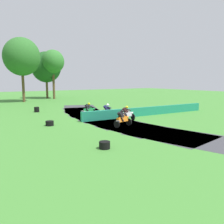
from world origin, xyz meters
TOP-DOWN VIEW (x-y plane):
  - ground_plane at (0.00, 0.00)m, footprint 120.00×120.00m
  - track_asphalt at (0.68, -0.03)m, footprint 7.75×27.40m
  - safety_barrier at (5.45, -0.23)m, footprint 15.55×0.96m
  - motorcycle_lead_green at (-0.04, 2.98)m, footprint 1.71×0.88m
  - motorcycle_chase_black at (0.98, 0.93)m, footprint 1.71×0.83m
  - motorcycle_trailing_white at (1.51, -1.59)m, footprint 1.70×0.80m
  - motorcycle_fourth_orange at (-0.35, -3.51)m, footprint 1.67×0.99m
  - tire_stack_near at (-3.88, 8.75)m, footprint 0.58×0.58m
  - tire_stack_mid_a at (-5.22, 0.02)m, footprint 0.66×0.66m
  - tire_stack_mid_b at (-4.75, -7.88)m, footprint 0.61×0.61m
  - tree_far_left at (3.54, 28.11)m, footprint 5.82×5.82m
  - tree_far_right at (-2.25, 22.53)m, footprint 5.98×5.98m
  - tree_mid_rise at (4.20, 25.87)m, footprint 4.30×4.30m

SIDE VIEW (x-z plane):
  - ground_plane at x=0.00m, z-range 0.00..0.00m
  - track_asphalt at x=0.68m, z-range 0.00..0.01m
  - tire_stack_mid_a at x=-5.22m, z-range 0.00..0.40m
  - tire_stack_mid_b at x=-4.75m, z-range 0.00..0.40m
  - tire_stack_near at x=-3.88m, z-range 0.00..0.60m
  - safety_barrier at x=5.45m, z-range 0.00..0.90m
  - motorcycle_fourth_orange at x=-0.35m, z-range -0.07..1.36m
  - motorcycle_lead_green at x=-0.04m, z-range -0.07..1.36m
  - motorcycle_trailing_white at x=1.51m, z-range -0.06..1.37m
  - motorcycle_chase_black at x=0.98m, z-range -0.05..1.37m
  - tree_far_left at x=3.54m, z-range 1.58..10.89m
  - tree_mid_rise at x=4.20m, z-range 2.43..11.91m
  - tree_far_right at x=-2.25m, z-range 2.18..12.85m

